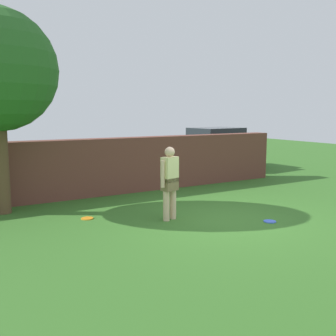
{
  "coord_description": "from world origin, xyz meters",
  "views": [
    {
      "loc": [
        -5.31,
        -6.58,
        2.37
      ],
      "look_at": [
        -0.52,
        1.56,
        1.0
      ],
      "focal_mm": 41.57,
      "sensor_mm": 36.0,
      "label": 1
    }
  ],
  "objects_px": {
    "person": "(170,180)",
    "car": "(216,149)",
    "frisbee_blue": "(270,221)",
    "frisbee_orange": "(87,218)"
  },
  "relations": [
    {
      "from": "person",
      "to": "car",
      "type": "height_order",
      "value": "car"
    },
    {
      "from": "frisbee_orange",
      "to": "car",
      "type": "bearing_deg",
      "value": 32.81
    },
    {
      "from": "person",
      "to": "frisbee_blue",
      "type": "relative_size",
      "value": 6.0
    },
    {
      "from": "person",
      "to": "frisbee_blue",
      "type": "xyz_separation_m",
      "value": [
        1.79,
        -1.26,
        -0.89
      ]
    },
    {
      "from": "person",
      "to": "car",
      "type": "distance_m",
      "value": 7.84
    },
    {
      "from": "person",
      "to": "frisbee_orange",
      "type": "relative_size",
      "value": 6.0
    },
    {
      "from": "frisbee_blue",
      "to": "frisbee_orange",
      "type": "bearing_deg",
      "value": 146.06
    },
    {
      "from": "frisbee_orange",
      "to": "frisbee_blue",
      "type": "height_order",
      "value": "same"
    },
    {
      "from": "frisbee_orange",
      "to": "frisbee_blue",
      "type": "distance_m",
      "value": 4.03
    },
    {
      "from": "frisbee_orange",
      "to": "frisbee_blue",
      "type": "relative_size",
      "value": 1.0
    }
  ]
}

